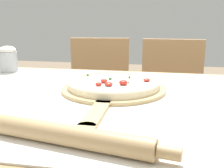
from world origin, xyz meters
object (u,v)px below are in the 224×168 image
(rolling_pin, at_px, (71,136))
(flour_cup, at_px, (8,59))
(pizza_peel, at_px, (112,90))
(chair_right, at_px, (171,102))
(chair_left, at_px, (99,98))
(pizza, at_px, (114,83))

(rolling_pin, relative_size, flour_cup, 3.70)
(pizza_peel, relative_size, chair_right, 0.64)
(pizza_peel, distance_m, chair_right, 0.84)
(flour_cup, bearing_deg, rolling_pin, -51.88)
(chair_right, bearing_deg, flour_cup, -147.77)
(rolling_pin, bearing_deg, chair_right, 78.58)
(chair_right, bearing_deg, rolling_pin, -101.75)
(pizza_peel, distance_m, rolling_pin, 0.43)
(rolling_pin, xyz_separation_m, chair_left, (-0.22, 1.18, -0.28))
(pizza, bearing_deg, rolling_pin, -91.22)
(pizza, bearing_deg, pizza_peel, -90.52)
(pizza_peel, height_order, pizza, pizza)
(pizza_peel, height_order, rolling_pin, rolling_pin)
(pizza, xyz_separation_m, chair_left, (-0.23, 0.74, -0.29))
(pizza_peel, bearing_deg, flour_cup, 154.68)
(pizza, bearing_deg, chair_right, 72.66)
(chair_left, xyz_separation_m, chair_right, (0.46, 0.00, 0.00))
(rolling_pin, distance_m, chair_left, 1.24)
(pizza_peel, relative_size, rolling_pin, 1.28)
(chair_left, bearing_deg, pizza, -78.85)
(chair_right, xyz_separation_m, flour_cup, (-0.78, -0.50, 0.32))
(pizza, height_order, chair_left, chair_left)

